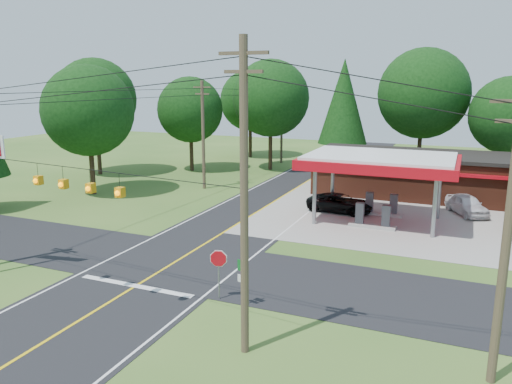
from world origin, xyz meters
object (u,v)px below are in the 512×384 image
at_px(gas_canopy, 380,163).
at_px(octagonal_stop_sign, 219,263).
at_px(sedan_car, 467,205).
at_px(suv_car, 340,203).

xyz_separation_m(gas_canopy, octagonal_stop_sign, (-4.50, -16.30, -2.45)).
height_order(sedan_car, octagonal_stop_sign, octagonal_stop_sign).
distance_m(sedan_car, octagonal_stop_sign, 23.35).
bearing_deg(octagonal_stop_sign, gas_canopy, 74.56).
distance_m(gas_canopy, sedan_car, 8.28).
height_order(gas_canopy, octagonal_stop_sign, gas_canopy).
height_order(gas_canopy, suv_car, gas_canopy).
xyz_separation_m(gas_canopy, sedan_car, (5.95, 4.56, -3.51)).
relative_size(suv_car, sedan_car, 1.13).
bearing_deg(octagonal_stop_sign, sedan_car, 63.38).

